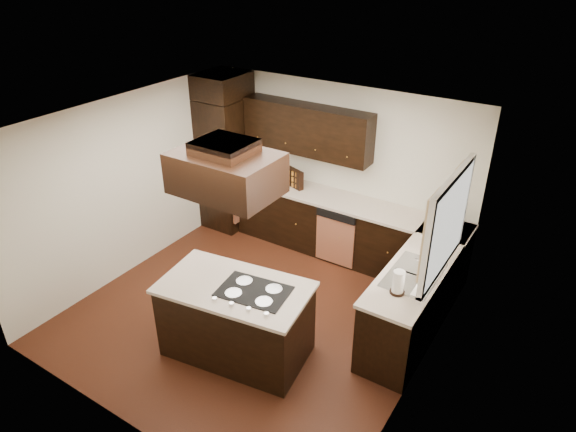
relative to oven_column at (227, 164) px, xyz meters
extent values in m
cube|color=#5D2A16|center=(1.78, -1.71, -1.07)|extent=(4.20, 4.20, 0.02)
cube|color=silver|center=(1.78, -1.71, 1.45)|extent=(4.20, 4.20, 0.02)
cube|color=silver|center=(1.78, 0.40, 0.19)|extent=(4.20, 0.02, 2.50)
cube|color=silver|center=(1.78, -3.81, 0.19)|extent=(4.20, 0.02, 2.50)
cube|color=silver|center=(-0.33, -1.71, 0.19)|extent=(0.02, 4.20, 2.50)
cube|color=silver|center=(3.88, -1.71, 0.19)|extent=(0.02, 4.20, 2.50)
cube|color=black|center=(0.00, 0.00, 0.00)|extent=(0.65, 0.75, 2.12)
cube|color=#B66B4B|center=(0.35, 0.00, 0.06)|extent=(0.05, 0.62, 0.78)
cube|color=black|center=(1.81, 0.09, -0.62)|extent=(2.93, 0.60, 0.88)
cube|color=black|center=(3.58, -0.80, -0.62)|extent=(0.60, 2.40, 0.88)
cube|color=beige|center=(1.81, 0.08, -0.16)|extent=(2.93, 0.63, 0.04)
cube|color=beige|center=(3.56, -0.80, -0.16)|extent=(0.63, 2.40, 0.04)
cube|color=black|center=(1.34, 0.23, 0.75)|extent=(2.00, 0.34, 0.72)
cube|color=#B66B4B|center=(2.10, -0.20, -0.66)|extent=(0.60, 0.05, 0.72)
cube|color=white|center=(3.85, -1.16, 0.59)|extent=(0.06, 1.32, 1.12)
cube|color=white|center=(3.87, -1.16, 0.59)|extent=(0.00, 1.20, 1.00)
cube|color=#F7EBBE|center=(3.79, -1.57, 0.64)|extent=(0.02, 0.34, 0.90)
cube|color=#F7EBBE|center=(3.79, -0.74, 0.64)|extent=(0.02, 0.34, 0.90)
cube|color=silver|center=(3.58, -1.16, -0.14)|extent=(0.52, 0.84, 0.01)
cube|color=black|center=(2.02, -2.41, -0.62)|extent=(1.68, 1.08, 0.88)
cube|color=beige|center=(2.02, -2.41, -0.16)|extent=(1.75, 1.14, 0.04)
cube|color=black|center=(2.25, -2.37, -0.13)|extent=(0.81, 0.60, 0.01)
cube|color=black|center=(1.88, -2.25, 1.10)|extent=(1.05, 0.72, 0.42)
cube|color=black|center=(1.88, -2.25, 1.38)|extent=(0.55, 0.50, 0.13)
cylinder|color=silver|center=(0.97, 0.00, -0.09)|extent=(0.15, 0.15, 0.10)
cone|color=silver|center=(0.97, 0.00, 0.09)|extent=(0.13, 0.13, 0.26)
cube|color=black|center=(1.22, 0.09, 0.00)|extent=(0.35, 0.20, 0.28)
imported|color=white|center=(0.40, 0.06, -0.11)|extent=(0.30, 0.30, 0.06)
imported|color=white|center=(3.53, -0.60, -0.05)|extent=(0.09, 0.10, 0.18)
cylinder|color=white|center=(3.55, -1.57, 0.00)|extent=(0.17, 0.17, 0.27)
camera|label=1|loc=(4.94, -5.89, 3.15)|focal=32.00mm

